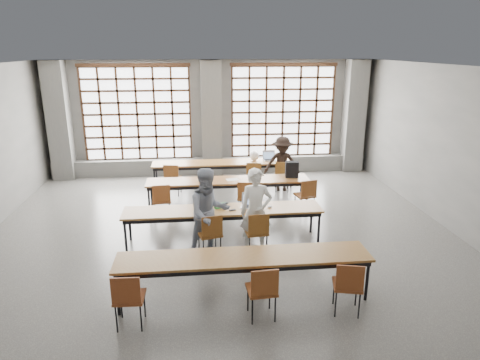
% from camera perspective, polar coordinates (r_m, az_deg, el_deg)
% --- Properties ---
extents(floor, '(11.00, 11.00, 0.00)m').
position_cam_1_polar(floor, '(8.74, -2.21, -8.86)').
color(floor, '#52524F').
rests_on(floor, ground).
extents(ceiling, '(11.00, 11.00, 0.00)m').
position_cam_1_polar(ceiling, '(7.85, -2.52, 14.70)').
color(ceiling, silver).
rests_on(ceiling, floor).
extents(wall_back, '(10.00, 0.00, 10.00)m').
position_cam_1_polar(wall_back, '(13.51, -3.87, 8.32)').
color(wall_back, '#595956').
rests_on(wall_back, floor).
extents(wall_right, '(0.00, 11.00, 11.00)m').
position_cam_1_polar(wall_right, '(9.79, 28.34, 2.79)').
color(wall_right, '#595956').
rests_on(wall_right, floor).
extents(column_left, '(0.60, 0.55, 3.50)m').
position_cam_1_polar(column_left, '(13.82, -22.96, 7.20)').
color(column_left, '#5A5A58').
rests_on(column_left, floor).
extents(column_mid, '(0.60, 0.55, 3.50)m').
position_cam_1_polar(column_mid, '(13.23, -3.82, 8.13)').
color(column_mid, '#5A5A58').
rests_on(column_mid, floor).
extents(column_right, '(0.60, 0.55, 3.50)m').
position_cam_1_polar(column_right, '(14.13, 14.93, 8.18)').
color(column_right, '#5A5A58').
rests_on(column_right, floor).
extents(window_left, '(3.32, 0.12, 3.00)m').
position_cam_1_polar(window_left, '(13.51, -13.55, 8.53)').
color(window_left, white).
rests_on(window_left, wall_back).
extents(window_right, '(3.32, 0.12, 3.00)m').
position_cam_1_polar(window_right, '(13.67, 5.71, 9.02)').
color(window_right, white).
rests_on(window_right, wall_back).
extents(sill_ledge, '(9.80, 0.35, 0.50)m').
position_cam_1_polar(sill_ledge, '(13.63, -3.71, 1.95)').
color(sill_ledge, '#5A5A58').
rests_on(sill_ledge, floor).
extents(desk_row_a, '(4.00, 0.70, 0.73)m').
position_cam_1_polar(desk_row_a, '(12.18, -2.25, 2.12)').
color(desk_row_a, brown).
rests_on(desk_row_a, floor).
extents(desk_row_b, '(4.00, 0.70, 0.73)m').
position_cam_1_polar(desk_row_b, '(10.55, -1.57, -0.29)').
color(desk_row_b, brown).
rests_on(desk_row_b, floor).
extents(desk_row_c, '(4.00, 0.70, 0.73)m').
position_cam_1_polar(desk_row_c, '(8.68, -2.27, -4.28)').
color(desk_row_c, brown).
rests_on(desk_row_c, floor).
extents(desk_row_d, '(4.00, 0.70, 0.73)m').
position_cam_1_polar(desk_row_d, '(6.83, 0.51, -10.57)').
color(desk_row_d, brown).
rests_on(desk_row_d, floor).
extents(chair_back_left, '(0.49, 0.49, 0.88)m').
position_cam_1_polar(chair_back_left, '(11.61, -9.02, 0.49)').
color(chair_back_left, brown).
rests_on(chair_back_left, floor).
extents(chair_back_mid, '(0.47, 0.47, 0.88)m').
position_cam_1_polar(chair_back_mid, '(11.69, 1.83, 0.82)').
color(chair_back_mid, brown).
rests_on(chair_back_mid, floor).
extents(chair_back_right, '(0.48, 0.49, 0.88)m').
position_cam_1_polar(chair_back_right, '(11.82, 5.66, 0.93)').
color(chair_back_right, brown).
rests_on(chair_back_right, floor).
extents(chair_mid_left, '(0.46, 0.46, 0.88)m').
position_cam_1_polar(chair_mid_left, '(10.00, -10.42, -2.36)').
color(chair_mid_left, brown).
rests_on(chair_mid_left, floor).
extents(chair_mid_centre, '(0.50, 0.51, 0.88)m').
position_cam_1_polar(chair_mid_centre, '(10.03, 0.89, -2.00)').
color(chair_mid_centre, brown).
rests_on(chair_mid_centre, floor).
extents(chair_mid_right, '(0.50, 0.51, 0.88)m').
position_cam_1_polar(chair_mid_right, '(10.30, 8.85, -1.70)').
color(chair_mid_right, brown).
rests_on(chair_mid_right, floor).
extents(chair_front_left, '(0.51, 0.51, 0.88)m').
position_cam_1_polar(chair_front_left, '(8.14, -3.95, -6.80)').
color(chair_front_left, brown).
rests_on(chair_front_left, floor).
extents(chair_front_right, '(0.46, 0.46, 0.88)m').
position_cam_1_polar(chair_front_right, '(8.21, 2.30, -6.56)').
color(chair_front_right, brown).
rests_on(chair_front_right, floor).
extents(chair_near_left, '(0.44, 0.44, 0.88)m').
position_cam_1_polar(chair_near_left, '(6.39, -14.69, -14.62)').
color(chair_near_left, brown).
rests_on(chair_near_left, floor).
extents(chair_near_mid, '(0.45, 0.45, 0.88)m').
position_cam_1_polar(chair_near_mid, '(6.37, 3.06, -14.12)').
color(chair_near_mid, brown).
rests_on(chair_near_mid, floor).
extents(chair_near_right, '(0.50, 0.51, 0.88)m').
position_cam_1_polar(chair_near_right, '(6.67, 14.25, -13.12)').
color(chair_near_right, brown).
rests_on(chair_near_right, floor).
extents(student_male, '(0.62, 0.41, 1.69)m').
position_cam_1_polar(student_male, '(8.20, 2.15, -4.22)').
color(student_male, white).
rests_on(student_male, floor).
extents(student_female, '(0.99, 0.87, 1.73)m').
position_cam_1_polar(student_female, '(8.13, -4.17, -4.34)').
color(student_female, '#182649').
rests_on(student_female, floor).
extents(student_back, '(1.05, 0.68, 1.53)m').
position_cam_1_polar(student_back, '(11.88, 5.63, 2.15)').
color(student_back, black).
rests_on(student_back, floor).
extents(laptop_front, '(0.42, 0.38, 0.26)m').
position_cam_1_polar(laptop_front, '(8.78, 1.35, -3.11)').
color(laptop_front, '#B0B0B5').
rests_on(laptop_front, desk_row_c).
extents(laptop_back, '(0.38, 0.32, 0.26)m').
position_cam_1_polar(laptop_back, '(12.41, 3.93, 2.99)').
color(laptop_back, silver).
rests_on(laptop_back, desk_row_a).
extents(mouse, '(0.12, 0.10, 0.04)m').
position_cam_1_polar(mouse, '(8.73, 3.98, -3.57)').
color(mouse, silver).
rests_on(mouse, desk_row_c).
extents(green_box, '(0.27, 0.18, 0.09)m').
position_cam_1_polar(green_box, '(8.71, -2.64, -3.42)').
color(green_box, '#2D8B3D').
rests_on(green_box, desk_row_c).
extents(phone, '(0.14, 0.09, 0.01)m').
position_cam_1_polar(phone, '(8.57, -1.02, -4.03)').
color(phone, black).
rests_on(phone, desk_row_c).
extents(paper_sheet_a, '(0.33, 0.27, 0.00)m').
position_cam_1_polar(paper_sheet_a, '(10.55, -4.84, 0.03)').
color(paper_sheet_a, silver).
rests_on(paper_sheet_a, desk_row_b).
extents(paper_sheet_c, '(0.33, 0.26, 0.00)m').
position_cam_1_polar(paper_sheet_c, '(10.54, -1.03, 0.07)').
color(paper_sheet_c, white).
rests_on(paper_sheet_c, desk_row_b).
extents(backpack, '(0.34, 0.23, 0.40)m').
position_cam_1_polar(backpack, '(10.75, 6.93, 1.41)').
color(backpack, black).
rests_on(backpack, desk_row_b).
extents(plastic_bag, '(0.28, 0.24, 0.29)m').
position_cam_1_polar(plastic_bag, '(12.26, 1.93, 3.24)').
color(plastic_bag, white).
rests_on(plastic_bag, desk_row_a).
extents(red_pouch, '(0.22, 0.15, 0.06)m').
position_cam_1_polar(red_pouch, '(6.48, -14.54, -14.52)').
color(red_pouch, '#B63016').
rests_on(red_pouch, chair_near_left).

